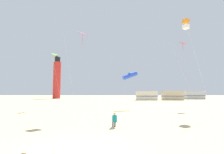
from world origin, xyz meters
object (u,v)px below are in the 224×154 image
Objects in this scene: kite_diamond_scarlet at (183,46)px; rv_van_cream at (147,96)px; rv_van_silver at (194,95)px; kite_diamond_rainbow at (82,36)px; kite_diamond_lime at (55,57)px; kite_box_orange at (186,24)px; kite_flyer_standing at (114,119)px; lighthouse_distant at (57,78)px; kite_tube_blue at (130,75)px; rv_van_tan at (172,96)px.

kite_diamond_scarlet is 1.68× the size of rv_van_cream.
kite_diamond_scarlet is 36.16m from rv_van_silver.
kite_diamond_lime is (-6.09, 9.03, -0.14)m from kite_diamond_rainbow.
kite_flyer_standing is at bearing -145.01° from kite_box_orange.
kite_diamond_scarlet is 48.25m from lighthouse_distant.
kite_diamond_scarlet is at bearing 1.12° from kite_tube_blue.
lighthouse_distant is at bearing 161.20° from rv_van_cream.
rv_van_tan is (18.36, 38.00, 0.78)m from kite_flyer_standing.
kite_flyer_standing is 0.10× the size of kite_box_orange.
rv_van_tan is 11.40m from rv_van_silver.
rv_van_cream is 0.99× the size of rv_van_tan.
lighthouse_distant is at bearing -73.53° from kite_flyer_standing.
kite_diamond_rainbow is 12.48m from kite_box_orange.
lighthouse_distant is 50.50m from rv_van_silver.
rv_van_silver reaches higher than kite_flyer_standing.
rv_van_tan and rv_van_silver have the same top height.
rv_van_tan is at bearing -150.85° from rv_van_silver.
kite_box_orange is 1.75× the size of rv_van_silver.
rv_van_silver is at bearing -5.03° from lighthouse_distant.
kite_box_orange reaches higher than rv_van_cream.
kite_flyer_standing is 17.48m from kite_diamond_lime.
rv_van_tan is at bearing 57.79° from kite_tube_blue.
kite_diamond_rainbow reaches higher than rv_van_silver.
kite_flyer_standing is 9.22m from kite_diamond_rainbow.
kite_tube_blue is 0.92× the size of rv_van_silver.
kite_tube_blue is at bearing -131.31° from rv_van_silver.
kite_flyer_standing is 19.72m from kite_diamond_scarlet.
lighthouse_distant is at bearing 173.27° from rv_van_silver.
kite_diamond_scarlet is 0.64× the size of lighthouse_distant.
kite_diamond_rainbow is 48.37m from lighthouse_distant.
kite_box_orange is 34.72m from rv_van_tan.
kite_tube_blue is (-8.67, -0.17, -4.82)m from kite_diamond_scarlet.
rv_van_silver is at bearing -130.49° from kite_flyer_standing.
rv_van_silver is (37.61, 31.32, -6.92)m from kite_diamond_lime.
kite_diamond_lime is (-9.46, 12.53, 7.70)m from kite_flyer_standing.
kite_diamond_scarlet is at bearing 33.33° from kite_diamond_rainbow.
lighthouse_distant is (-30.37, 42.21, -2.95)m from kite_box_orange.
rv_van_silver is at bearing 39.79° from kite_diamond_lime.
rv_van_tan is (9.74, 31.97, -9.39)m from kite_box_orange.
kite_flyer_standing is at bearing -130.63° from kite_diamond_scarlet.
kite_diamond_rainbow is at bearing -168.06° from kite_box_orange.
kite_diamond_scarlet is 1.67× the size of rv_van_silver.
rv_van_silver is (25.58, 30.91, -3.92)m from kite_tube_blue.
kite_tube_blue reaches higher than rv_van_cream.
rv_van_cream is at bearing 68.37° from kite_diamond_rainbow.
lighthouse_distant reaches higher than rv_van_cream.
rv_van_cream is at bearing 87.16° from kite_box_orange.
lighthouse_distant is 2.58× the size of rv_van_tan.
rv_van_cream is at bearing -176.13° from rv_van_tan.
rv_van_tan is at bearing 1.49° from rv_van_cream.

